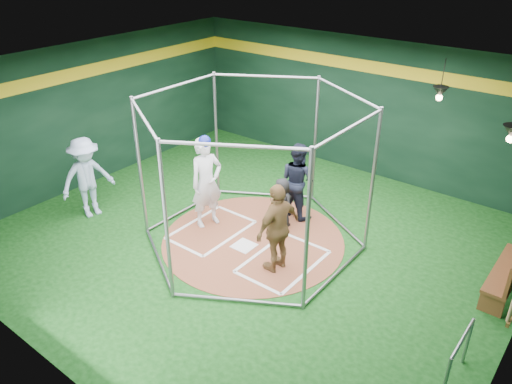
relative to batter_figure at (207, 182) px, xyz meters
The scene contains 14 objects.
room_shell 1.40m from the batter_figure, ahead, with size 10.10×9.10×3.53m.
clay_disc 1.58m from the batter_figure, ahead, with size 3.80×3.80×0.01m, color brown.
home_plate 1.59m from the batter_figure, 10.78° to the right, with size 0.43×0.43×0.01m, color white.
batter_box_left 1.06m from the batter_figure, 35.93° to the right, with size 1.17×1.77×0.01m.
batter_box_right 2.38m from the batter_figure, ahead, with size 1.17×1.77×0.01m.
batting_cage 1.28m from the batter_figure, ahead, with size 4.05×4.67×3.00m.
pendant_lamp_near 5.28m from the batter_figure, 47.25° to the left, with size 0.34×0.34×0.90m.
pendant_lamp_far 5.85m from the batter_figure, 21.75° to the left, with size 0.34×0.34×0.90m.
batter_figure is the anchor object (origin of this frame).
visitor_leopard 2.20m from the batter_figure, 10.68° to the right, with size 1.04×0.43×1.78m, color #A97E48.
catcher_figure 1.66m from the batter_figure, 33.24° to the left, with size 0.60×0.61×1.14m.
umpire 2.02m from the batter_figure, 49.14° to the left, with size 0.84×0.65×1.73m, color black.
bystander_blue 2.71m from the batter_figure, 150.80° to the right, with size 1.20×0.69×1.86m, color #A8BCDE.
steel_railing 5.87m from the batter_figure, 10.76° to the right, with size 0.05×0.99×0.85m.
Camera 1 is at (5.44, -6.90, 5.76)m, focal length 35.00 mm.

